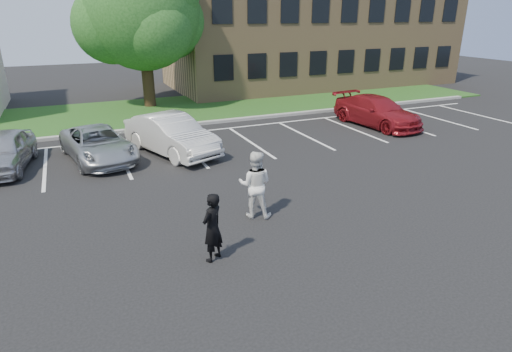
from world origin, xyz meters
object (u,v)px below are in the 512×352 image
Objects in this scene: tree at (143,14)px; car_red_compact at (377,111)px; car_white_sedan at (171,135)px; office_building at (311,30)px; man_black_suit at (212,227)px; man_white_shirt at (255,185)px; car_silver_minivan at (98,144)px; car_silver_west at (3,151)px.

tree is 14.30m from car_red_compact.
car_white_sedan reaches higher than car_red_compact.
car_red_compact is (-4.08, -13.79, -3.42)m from office_building.
man_white_shirt is at bearing -171.51° from man_black_suit.
tree reaches higher than car_silver_minivan.
man_black_suit is 0.36× the size of car_silver_minivan.
car_white_sedan is (-0.80, 6.74, -0.17)m from man_white_shirt.
office_building is at bearing 42.37° from car_silver_west.
tree is 11.31m from car_silver_minivan.
tree reaches higher than office_building.
tree is 2.14× the size of car_silver_west.
car_white_sedan is at bearing -136.22° from office_building.
office_building is 25.37m from man_white_shirt.
tree is at bearing 128.73° from car_red_compact.
man_black_suit is at bearing -149.92° from car_red_compact.
tree is 4.55× the size of man_white_shirt.
car_white_sedan is (6.09, -0.58, 0.09)m from car_silver_west.
man_black_suit reaches higher than car_silver_west.
man_white_shirt is at bearing -90.80° from tree.
man_black_suit is 0.41× the size of car_silver_west.
car_red_compact is (13.54, 0.07, 0.10)m from car_silver_minivan.
man_black_suit reaches higher than car_white_sedan.
car_silver_west is (-5.07, 9.04, -0.14)m from man_black_suit.
car_red_compact is (11.73, 8.85, -0.10)m from man_black_suit.
car_red_compact is at bearing 8.66° from car_silver_west.
man_white_shirt is (1.82, 1.72, 0.13)m from man_black_suit.
man_white_shirt reaches higher than car_silver_minivan.
car_silver_west is at bearing -95.51° from man_black_suit.
car_silver_west is 0.85× the size of car_white_sedan.
car_white_sedan is (2.83, -0.32, 0.16)m from car_silver_minivan.
office_building is 11.58× the size of man_white_shirt.
car_silver_minivan is at bearing -32.96° from man_white_shirt.
office_building is 4.87× the size of car_silver_minivan.
car_silver_minivan is (3.27, -0.26, -0.06)m from car_silver_west.
car_silver_minivan is at bearing -112.02° from tree.
car_red_compact is at bearing -44.34° from tree.
office_building is 4.41× the size of car_red_compact.
car_silver_west is 0.89× the size of car_silver_minivan.
tree is (-13.76, -4.33, 1.19)m from office_building.
tree reaches higher than car_silver_west.
man_black_suit is 2.51m from man_white_shirt.
office_building is 14.78m from car_red_compact.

